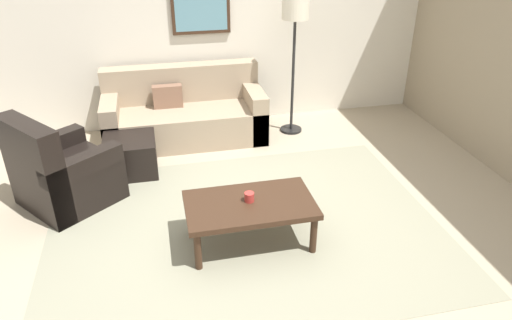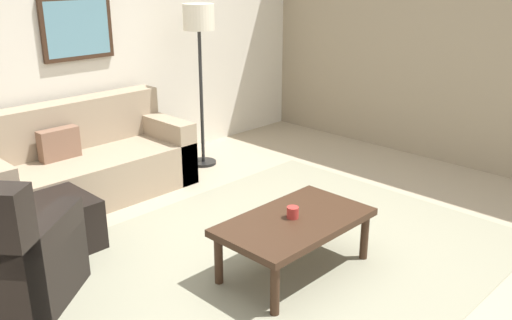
# 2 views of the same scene
# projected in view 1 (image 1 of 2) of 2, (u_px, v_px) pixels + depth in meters

# --- Properties ---
(ground_plane) EXTENTS (8.00, 8.00, 0.00)m
(ground_plane) POSITION_uv_depth(u_px,v_px,m) (245.00, 227.00, 4.40)
(ground_plane) COLOR tan
(rear_partition) EXTENTS (6.00, 0.12, 2.80)m
(rear_partition) POSITION_uv_depth(u_px,v_px,m) (203.00, 17.00, 5.98)
(rear_partition) COLOR silver
(rear_partition) RESTS_ON ground_plane
(area_rug) EXTENTS (3.57, 2.69, 0.01)m
(area_rug) POSITION_uv_depth(u_px,v_px,m) (245.00, 227.00, 4.40)
(area_rug) COLOR gray
(area_rug) RESTS_ON ground_plane
(couch_main) EXTENTS (1.96, 0.86, 0.88)m
(couch_main) POSITION_uv_depth(u_px,v_px,m) (184.00, 114.00, 6.01)
(couch_main) COLOR gray
(couch_main) RESTS_ON ground_plane
(armchair_leather) EXTENTS (1.12, 1.12, 0.95)m
(armchair_leather) POSITION_uv_depth(u_px,v_px,m) (61.00, 176.00, 4.62)
(armchair_leather) COLOR black
(armchair_leather) RESTS_ON ground_plane
(ottoman) EXTENTS (0.56, 0.56, 0.40)m
(ottoman) POSITION_uv_depth(u_px,v_px,m) (131.00, 155.00, 5.24)
(ottoman) COLOR black
(ottoman) RESTS_ON ground_plane
(coffee_table) EXTENTS (1.10, 0.64, 0.41)m
(coffee_table) POSITION_uv_depth(u_px,v_px,m) (250.00, 207.00, 4.06)
(coffee_table) COLOR #382316
(coffee_table) RESTS_ON ground_plane
(cup) EXTENTS (0.08, 0.08, 0.08)m
(cup) POSITION_uv_depth(u_px,v_px,m) (249.00, 197.00, 4.03)
(cup) COLOR #B2332D
(cup) RESTS_ON coffee_table
(lamp_standing) EXTENTS (0.32, 0.32, 1.71)m
(lamp_standing) POSITION_uv_depth(u_px,v_px,m) (295.00, 23.00, 5.63)
(lamp_standing) COLOR black
(lamp_standing) RESTS_ON ground_plane
(framed_artwork) EXTENTS (0.72, 0.04, 0.60)m
(framed_artwork) POSITION_uv_depth(u_px,v_px,m) (201.00, 9.00, 5.84)
(framed_artwork) COLOR #382316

